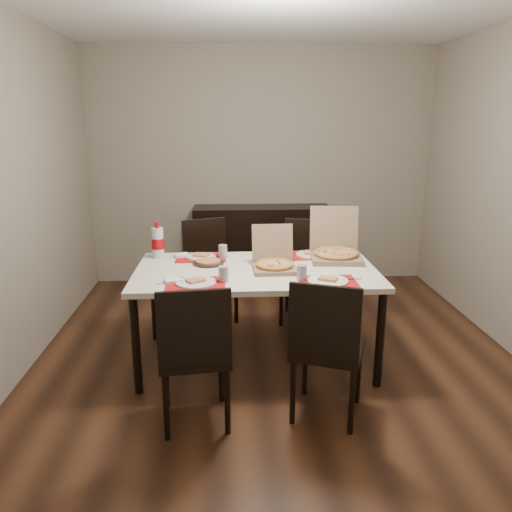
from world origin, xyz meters
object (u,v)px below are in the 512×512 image
soda_bottle (158,243)px  sideboard (262,246)px  chair_far_left (208,265)px  dip_bowl (264,259)px  dining_table (256,277)px  chair_near_right (326,345)px  chair_near_left (194,350)px  pizza_box_center (274,262)px  chair_far_right (305,266)px

soda_bottle → sideboard: bearing=57.7°
chair_far_left → dip_bowl: (0.47, -0.70, 0.25)m
chair_far_left → dining_table: bearing=-66.8°
dip_bowl → sideboard: bearing=86.8°
dining_table → chair_near_right: (0.38, -0.82, -0.17)m
chair_near_right → chair_near_left: bearing=-177.5°
dining_table → chair_far_left: size_ratio=1.94×
sideboard → dining_table: 1.86m
sideboard → chair_near_left: size_ratio=1.61×
sideboard → pizza_box_center: pizza_box_center is taller
chair_far_left → pizza_box_center: bearing=-60.5°
dining_table → chair_far_left: 1.02m
sideboard → chair_near_left: 2.76m
chair_near_left → sideboard: bearing=77.8°
dip_bowl → chair_far_right: bearing=55.9°
chair_far_right → pizza_box_center: 0.99m
chair_near_left → pizza_box_center: (0.55, 0.84, 0.29)m
dining_table → chair_near_left: chair_near_left is taller
dining_table → chair_far_right: bearing=59.5°
sideboard → soda_bottle: 1.81m
dining_table → chair_near_right: chair_near_right is taller
chair_near_left → soda_bottle: size_ratio=3.17×
dining_table → chair_far_left: chair_far_left is taller
chair_far_left → pizza_box_center: 1.12m
pizza_box_center → chair_far_left: bearing=119.5°
chair_far_right → chair_near_right: bearing=-94.1°
chair_near_right → sideboard: bearing=94.7°
chair_far_left → soda_bottle: (-0.38, -0.57, 0.36)m
chair_far_left → chair_near_right: bearing=-65.9°
chair_near_right → pizza_box_center: 0.89m
soda_bottle → pizza_box_center: bearing=-22.1°
dining_table → soda_bottle: 0.87m
chair_near_right → chair_far_right: 1.68m
soda_bottle → dip_bowl: bearing=-9.0°
chair_far_right → soda_bottle: 1.42m
chair_far_right → soda_bottle: bearing=-158.5°
chair_near_left → soda_bottle: soda_bottle is taller
sideboard → soda_bottle: bearing=-122.3°
chair_near_left → chair_far_right: size_ratio=1.00×
dining_table → chair_near_left: 0.97m
chair_near_left → chair_far_left: (0.02, 1.78, 0.00)m
dip_bowl → pizza_box_center: bearing=-75.9°
chair_near_left → chair_far_right: same height
chair_far_right → sideboard: bearing=109.1°
dining_table → chair_near_right: bearing=-64.9°
chair_near_left → chair_far_left: same height
sideboard → chair_far_left: bearing=-121.6°
soda_bottle → chair_near_left: bearing=-73.6°
chair_near_left → dining_table: bearing=64.2°
dining_table → pizza_box_center: pizza_box_center is taller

